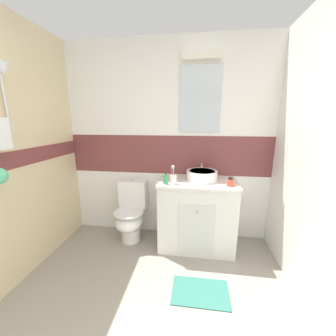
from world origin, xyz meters
TOP-DOWN VIEW (x-y plane):
  - ground_plane at (0.00, 1.20)m, footprint 3.20×3.48m
  - wall_back_tiled at (0.01, 2.45)m, footprint 3.20×0.20m
  - vanity_cabinet at (0.40, 2.14)m, footprint 0.91×0.55m
  - sink_basin at (0.44, 2.17)m, footprint 0.36×0.41m
  - toilet at (-0.45, 2.16)m, footprint 0.37×0.50m
  - toothbrush_cup at (0.12, 1.98)m, footprint 0.07×0.07m
  - soap_dispenser at (0.04, 1.96)m, footprint 0.05×0.05m
  - hair_gel_jar at (0.74, 1.98)m, footprint 0.07×0.07m
  - bath_mat at (0.44, 1.39)m, footprint 0.52×0.34m

SIDE VIEW (x-z plane):
  - ground_plane at x=0.00m, z-range -0.04..0.00m
  - bath_mat at x=0.44m, z-range 0.00..0.01m
  - toilet at x=-0.45m, z-range -0.03..0.75m
  - vanity_cabinet at x=0.40m, z-range 0.00..0.85m
  - hair_gel_jar at x=0.74m, z-range 0.85..0.94m
  - soap_dispenser at x=0.04m, z-range 0.83..0.98m
  - sink_basin at x=0.44m, z-range 0.83..0.99m
  - toothbrush_cup at x=0.12m, z-range 0.81..1.01m
  - wall_back_tiled at x=0.01m, z-range 0.01..2.51m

